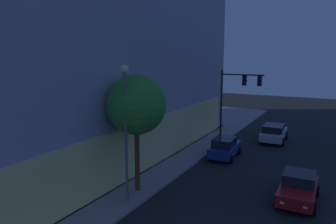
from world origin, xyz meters
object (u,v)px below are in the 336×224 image
sidewalk_tree (136,105)px  car_silver (274,133)px  street_lamp_sidewalk (125,117)px  car_red (298,187)px  car_blue (225,147)px  traffic_light_far_corner (236,92)px  modern_building (18,51)px

sidewalk_tree → car_silver: size_ratio=1.47×
street_lamp_sidewalk → car_silver: 18.47m
sidewalk_tree → car_red: 10.26m
street_lamp_sidewalk → car_red: (4.81, -8.30, -4.09)m
car_red → car_blue: (5.60, 6.14, 0.04)m
street_lamp_sidewalk → sidewalk_tree: (1.47, 0.30, 0.41)m
traffic_light_far_corner → sidewalk_tree: bearing=171.7°
modern_building → car_red: size_ratio=7.88×
sidewalk_tree → car_red: sidewalk_tree is taller
street_lamp_sidewalk → sidewalk_tree: street_lamp_sidewalk is taller
traffic_light_far_corner → sidewalk_tree: (-13.29, 1.95, 0.43)m
traffic_light_far_corner → sidewalk_tree: 13.44m
street_lamp_sidewalk → car_blue: (10.41, -2.15, -4.05)m
sidewalk_tree → car_silver: (15.93, -5.00, -4.44)m
traffic_light_far_corner → car_silver: bearing=-49.2°
car_blue → car_red: bearing=-132.4°
traffic_light_far_corner → car_blue: (-4.35, -0.50, -4.04)m
street_lamp_sidewalk → car_silver: bearing=-15.1°
sidewalk_tree → traffic_light_far_corner: bearing=-8.3°
sidewalk_tree → car_silver: bearing=-17.4°
modern_building → car_blue: bearing=-73.6°
sidewalk_tree → car_blue: 10.29m
car_red → car_blue: bearing=47.6°
traffic_light_far_corner → sidewalk_tree: size_ratio=0.97×
traffic_light_far_corner → street_lamp_sidewalk: bearing=173.6°
modern_building → street_lamp_sidewalk: size_ratio=4.27×
car_silver → car_blue: bearing=159.9°
street_lamp_sidewalk → car_blue: bearing=-11.7°
sidewalk_tree → car_blue: bearing=-15.3°
car_silver → street_lamp_sidewalk: bearing=164.9°
modern_building → street_lamp_sidewalk: 16.61m
modern_building → street_lamp_sidewalk: modern_building is taller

